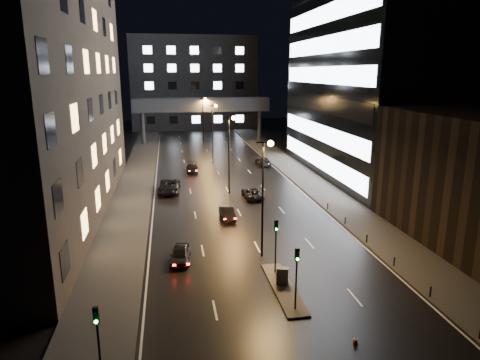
# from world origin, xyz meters

# --- Properties ---
(ground) EXTENTS (160.00, 160.00, 0.00)m
(ground) POSITION_xyz_m (0.00, 40.00, 0.00)
(ground) COLOR black
(ground) RESTS_ON ground
(sidewalk_left) EXTENTS (5.00, 110.00, 0.15)m
(sidewalk_left) POSITION_xyz_m (-12.50, 35.00, 0.07)
(sidewalk_left) COLOR #383533
(sidewalk_left) RESTS_ON ground
(sidewalk_right) EXTENTS (5.00, 110.00, 0.15)m
(sidewalk_right) POSITION_xyz_m (12.50, 35.00, 0.07)
(sidewalk_right) COLOR #383533
(sidewalk_right) RESTS_ON ground
(building_left) EXTENTS (15.00, 48.00, 40.00)m
(building_left) POSITION_xyz_m (-22.50, 24.00, 20.00)
(building_left) COLOR #2D2319
(building_left) RESTS_ON ground
(building_right_low) EXTENTS (10.00, 18.00, 12.00)m
(building_right_low) POSITION_xyz_m (20.00, 9.00, 6.00)
(building_right_low) COLOR black
(building_right_low) RESTS_ON ground
(building_right_glass) EXTENTS (20.00, 36.00, 45.00)m
(building_right_glass) POSITION_xyz_m (25.00, 36.00, 22.50)
(building_right_glass) COLOR black
(building_right_glass) RESTS_ON ground
(building_far) EXTENTS (34.00, 14.00, 25.00)m
(building_far) POSITION_xyz_m (0.00, 98.00, 12.50)
(building_far) COLOR #333335
(building_far) RESTS_ON ground
(skybridge) EXTENTS (30.00, 3.00, 10.00)m
(skybridge) POSITION_xyz_m (0.00, 70.00, 8.34)
(skybridge) COLOR #333335
(skybridge) RESTS_ON ground
(median_island) EXTENTS (1.60, 8.00, 0.15)m
(median_island) POSITION_xyz_m (0.30, 2.00, 0.07)
(median_island) COLOR #383533
(median_island) RESTS_ON ground
(traffic_signal_near) EXTENTS (0.28, 0.34, 4.40)m
(traffic_signal_near) POSITION_xyz_m (0.30, 4.49, 3.09)
(traffic_signal_near) COLOR black
(traffic_signal_near) RESTS_ON median_island
(traffic_signal_far) EXTENTS (0.28, 0.34, 4.40)m
(traffic_signal_far) POSITION_xyz_m (0.30, -1.01, 3.09)
(traffic_signal_far) COLOR black
(traffic_signal_far) RESTS_ON median_island
(traffic_signal_corner) EXTENTS (0.28, 0.34, 4.40)m
(traffic_signal_corner) POSITION_xyz_m (-11.50, -6.01, 2.94)
(traffic_signal_corner) COLOR black
(traffic_signal_corner) RESTS_ON ground
(bollard_row) EXTENTS (0.12, 25.12, 0.90)m
(bollard_row) POSITION_xyz_m (10.20, 6.50, 0.45)
(bollard_row) COLOR black
(bollard_row) RESTS_ON ground
(streetlight_near) EXTENTS (1.45, 0.50, 10.15)m
(streetlight_near) POSITION_xyz_m (0.16, 8.00, 6.50)
(streetlight_near) COLOR black
(streetlight_near) RESTS_ON ground
(streetlight_mid_a) EXTENTS (1.45, 0.50, 10.15)m
(streetlight_mid_a) POSITION_xyz_m (0.16, 28.00, 6.50)
(streetlight_mid_a) COLOR black
(streetlight_mid_a) RESTS_ON ground
(streetlight_mid_b) EXTENTS (1.45, 0.50, 10.15)m
(streetlight_mid_b) POSITION_xyz_m (0.16, 48.00, 6.50)
(streetlight_mid_b) COLOR black
(streetlight_mid_b) RESTS_ON ground
(streetlight_far) EXTENTS (1.45, 0.50, 10.15)m
(streetlight_far) POSITION_xyz_m (0.16, 68.00, 6.50)
(streetlight_far) COLOR black
(streetlight_far) RESTS_ON ground
(car_away_a) EXTENTS (2.07, 4.07, 1.33)m
(car_away_a) POSITION_xyz_m (-7.04, 8.00, 0.66)
(car_away_a) COLOR black
(car_away_a) RESTS_ON ground
(car_away_b) EXTENTS (1.46, 3.93, 1.28)m
(car_away_b) POSITION_xyz_m (-1.62, 18.13, 0.64)
(car_away_b) COLOR black
(car_away_b) RESTS_ON ground
(car_away_c) EXTENTS (3.16, 6.05, 1.63)m
(car_away_c) POSITION_xyz_m (-7.81, 29.75, 0.81)
(car_away_c) COLOR black
(car_away_c) RESTS_ON ground
(car_away_d) EXTENTS (2.07, 4.65, 1.32)m
(car_away_d) POSITION_xyz_m (-4.08, 41.05, 0.66)
(car_away_d) COLOR black
(car_away_d) RESTS_ON ground
(car_toward_a) EXTENTS (2.34, 4.75, 1.29)m
(car_toward_a) POSITION_xyz_m (2.59, 25.39, 0.65)
(car_toward_a) COLOR black
(car_toward_a) RESTS_ON ground
(car_toward_b) EXTENTS (2.01, 4.90, 1.42)m
(car_toward_b) POSITION_xyz_m (8.21, 44.26, 0.71)
(car_toward_b) COLOR black
(car_toward_b) RESTS_ON ground
(utility_cabinet) EXTENTS (0.97, 0.75, 1.30)m
(utility_cabinet) POSITION_xyz_m (0.35, 2.51, 0.80)
(utility_cabinet) COLOR #474749
(utility_cabinet) RESTS_ON median_island
(cone_a) EXTENTS (0.35, 0.35, 0.51)m
(cone_a) POSITION_xyz_m (2.77, -5.05, 0.26)
(cone_a) COLOR #F6510C
(cone_a) RESTS_ON ground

